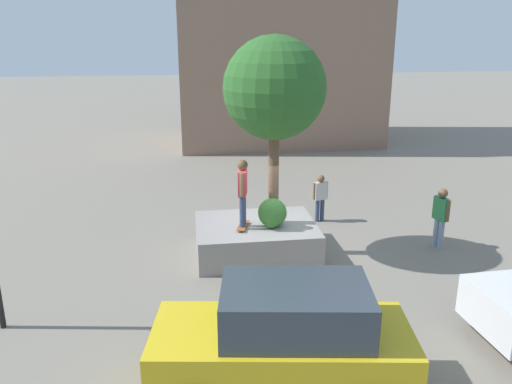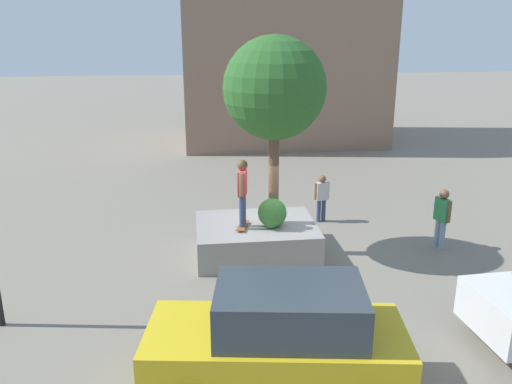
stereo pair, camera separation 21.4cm
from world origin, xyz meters
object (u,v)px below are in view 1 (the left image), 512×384
object	(u,v)px
plaza_tree	(274,89)
sedan_parked	(285,340)
passerby_with_bag	(320,195)
pedestrian_crossing	(441,214)
skateboarder	(243,188)
planter_ledge	(256,239)
skateboard	(243,226)

from	to	relation	value
plaza_tree	sedan_parked	world-z (taller)	plaza_tree
passerby_with_bag	pedestrian_crossing	world-z (taller)	pedestrian_crossing
skateboarder	passerby_with_bag	xyz separation A→B (m)	(-2.77, -2.49, -1.09)
plaza_tree	pedestrian_crossing	size ratio (longest dim) A/B	2.85
planter_ledge	sedan_parked	size ratio (longest dim) A/B	0.72
pedestrian_crossing	sedan_parked	bearing A→B (deg)	45.04
plaza_tree	skateboard	bearing A→B (deg)	16.65
plaza_tree	planter_ledge	bearing A→B (deg)	1.64
skateboarder	passerby_with_bag	size ratio (longest dim) A/B	1.16
plaza_tree	sedan_parked	bearing A→B (deg)	82.24
skateboard	passerby_with_bag	bearing A→B (deg)	-137.98
planter_ledge	passerby_with_bag	size ratio (longest dim) A/B	2.10
sedan_parked	plaza_tree	bearing A→B (deg)	-97.76
skateboarder	passerby_with_bag	bearing A→B (deg)	-137.98
plaza_tree	skateboarder	distance (m)	2.65
plaza_tree	passerby_with_bag	bearing A→B (deg)	-130.50
sedan_parked	passerby_with_bag	distance (m)	8.44
passerby_with_bag	sedan_parked	bearing A→B (deg)	71.37
skateboard	plaza_tree	bearing A→B (deg)	-163.35
skateboarder	planter_ledge	bearing A→B (deg)	-147.74
pedestrian_crossing	skateboard	bearing A→B (deg)	-0.10
planter_ledge	passerby_with_bag	distance (m)	3.31
skateboarder	plaza_tree	bearing A→B (deg)	-163.35
passerby_with_bag	pedestrian_crossing	size ratio (longest dim) A/B	0.89
plaza_tree	skateboard	size ratio (longest dim) A/B	5.97
skateboard	sedan_parked	distance (m)	5.50
planter_ledge	sedan_parked	bearing A→B (deg)	86.89
sedan_parked	pedestrian_crossing	bearing A→B (deg)	-134.96
pedestrian_crossing	planter_ledge	bearing A→B (deg)	-2.79
skateboard	skateboarder	bearing A→B (deg)	-143.13
sedan_parked	skateboarder	bearing A→B (deg)	-89.25
plaza_tree	passerby_with_bag	distance (m)	4.64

